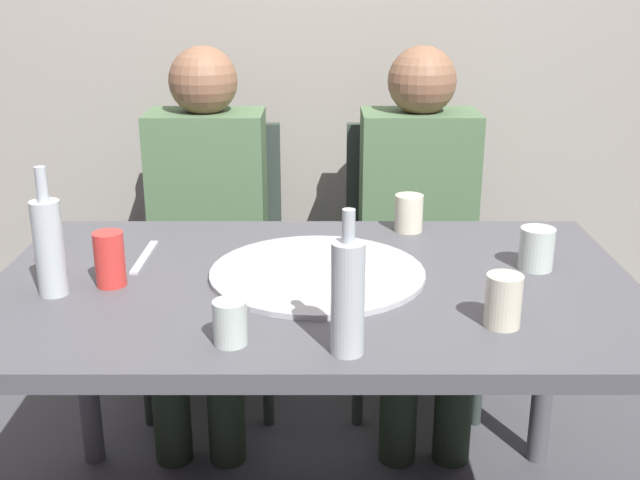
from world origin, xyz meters
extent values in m
cube|color=#4C4C51|center=(0.00, 0.00, 0.71)|extent=(1.44, 0.86, 0.04)
cylinder|color=#4C4C51|center=(-0.66, 0.37, 0.34)|extent=(0.06, 0.06, 0.69)
cylinder|color=#4C4C51|center=(0.66, 0.37, 0.34)|extent=(0.06, 0.06, 0.69)
cylinder|color=#ADADB2|center=(0.01, 0.03, 0.73)|extent=(0.49, 0.49, 0.01)
cylinder|color=#B2BCC1|center=(0.06, -0.35, 0.83)|extent=(0.06, 0.06, 0.21)
cylinder|color=#B2BCC1|center=(0.06, -0.35, 0.97)|extent=(0.02, 0.02, 0.06)
cylinder|color=#B2BCC1|center=(-0.56, -0.08, 0.83)|extent=(0.06, 0.06, 0.21)
cylinder|color=#B2BCC1|center=(-0.56, -0.08, 0.97)|extent=(0.02, 0.02, 0.07)
cylinder|color=beige|center=(0.37, -0.24, 0.78)|extent=(0.07, 0.07, 0.11)
cylinder|color=#B7C6BC|center=(0.51, 0.07, 0.77)|extent=(0.08, 0.08, 0.10)
cylinder|color=#B7C6BC|center=(-0.15, -0.31, 0.77)|extent=(0.06, 0.06, 0.08)
cylinder|color=beige|center=(0.25, 0.35, 0.77)|extent=(0.07, 0.07, 0.10)
cylinder|color=red|center=(-0.45, -0.03, 0.79)|extent=(0.07, 0.07, 0.12)
cube|color=#B7B7BC|center=(-0.41, 0.14, 0.73)|extent=(0.02, 0.22, 0.01)
cube|color=#2D3833|center=(-0.34, 0.75, 0.45)|extent=(0.44, 0.44, 0.05)
cube|color=#2D3833|center=(-0.34, 0.95, 0.68)|extent=(0.44, 0.04, 0.45)
cylinder|color=#2D3833|center=(-0.15, 0.56, 0.21)|extent=(0.04, 0.04, 0.42)
cylinder|color=#2D3833|center=(-0.53, 0.56, 0.21)|extent=(0.04, 0.04, 0.42)
cylinder|color=#2D3833|center=(-0.15, 0.94, 0.21)|extent=(0.04, 0.04, 0.42)
cylinder|color=#2D3833|center=(-0.53, 0.94, 0.21)|extent=(0.04, 0.04, 0.42)
cube|color=#2D3833|center=(0.32, 0.75, 0.45)|extent=(0.44, 0.44, 0.05)
cube|color=#2D3833|center=(0.32, 0.95, 0.68)|extent=(0.44, 0.04, 0.45)
cylinder|color=#2D3833|center=(0.51, 0.56, 0.21)|extent=(0.04, 0.04, 0.42)
cylinder|color=#2D3833|center=(0.13, 0.56, 0.21)|extent=(0.04, 0.04, 0.42)
cylinder|color=#2D3833|center=(0.51, 0.94, 0.21)|extent=(0.04, 0.04, 0.42)
cylinder|color=#2D3833|center=(0.13, 0.94, 0.21)|extent=(0.04, 0.04, 0.42)
cube|color=#4C6B47|center=(-0.34, 0.77, 0.71)|extent=(0.36, 0.22, 0.52)
sphere|color=brown|center=(-0.34, 0.77, 1.06)|extent=(0.21, 0.21, 0.21)
cylinder|color=black|center=(-0.26, 0.57, 0.45)|extent=(0.12, 0.40, 0.12)
cylinder|color=black|center=(-0.42, 0.57, 0.45)|extent=(0.12, 0.40, 0.12)
cylinder|color=black|center=(-0.26, 0.37, 0.23)|extent=(0.11, 0.11, 0.45)
cylinder|color=black|center=(-0.42, 0.37, 0.23)|extent=(0.11, 0.11, 0.45)
cube|color=#4C6B47|center=(0.32, 0.77, 0.71)|extent=(0.36, 0.22, 0.52)
sphere|color=brown|center=(0.32, 0.77, 1.06)|extent=(0.21, 0.21, 0.21)
cylinder|color=black|center=(0.40, 0.57, 0.45)|extent=(0.12, 0.40, 0.12)
cylinder|color=black|center=(0.24, 0.57, 0.45)|extent=(0.12, 0.40, 0.12)
cylinder|color=black|center=(0.40, 0.37, 0.23)|extent=(0.11, 0.11, 0.45)
cylinder|color=black|center=(0.24, 0.37, 0.23)|extent=(0.11, 0.11, 0.45)
camera|label=1|loc=(0.01, -1.62, 1.38)|focal=43.72mm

